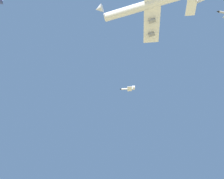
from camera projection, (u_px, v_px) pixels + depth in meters
The scene contains 2 objects.
carrier_jet at pixel (151, 4), 141.82m from camera, with size 58.35×63.67×22.81m.
chase_jet_lead at pixel (128, 89), 195.00m from camera, with size 12.38×13.25×4.00m.
Camera 1 is at (44.82, 77.93, 2.69)m, focal length 31.92 mm.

